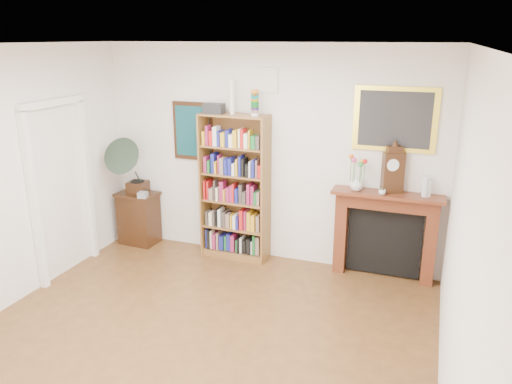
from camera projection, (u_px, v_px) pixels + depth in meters
room at (172, 219)px, 4.19m from camera, size 4.51×5.01×2.81m
door_casing at (60, 175)px, 6.02m from camera, size 0.08×1.02×2.17m
teal_poster at (193, 131)px, 6.68m from camera, size 0.58×0.04×0.78m
small_picture at (268, 80)px, 6.12m from camera, size 0.26×0.04×0.30m
gilt_painting at (395, 119)px, 5.73m from camera, size 0.95×0.04×0.75m
bookshelf at (235, 180)px, 6.49m from camera, size 0.90×0.35×2.23m
side_cabinet at (139, 218)px, 7.15m from camera, size 0.57×0.43×0.75m
fireplace at (385, 228)px, 6.06m from camera, size 1.30×0.32×1.10m
gramophone at (130, 162)px, 6.80m from camera, size 0.56×0.67×0.83m
cd_stack at (143, 195)px, 6.82m from camera, size 0.14×0.14×0.08m
mantel_clock at (393, 170)px, 5.82m from camera, size 0.27×0.21×0.56m
flower_vase at (357, 183)px, 5.95m from camera, size 0.18×0.18×0.17m
teacup at (382, 192)px, 5.80m from camera, size 0.10×0.10×0.07m
bottle_left at (425, 186)px, 5.71m from camera, size 0.07×0.07×0.24m
bottle_right at (429, 188)px, 5.73m from camera, size 0.06×0.06×0.20m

